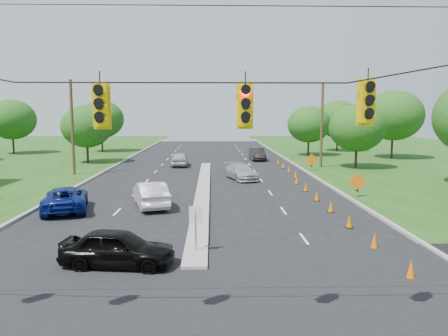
{
  "coord_description": "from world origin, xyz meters",
  "views": [
    {
      "loc": [
        0.69,
        -11.72,
        5.87
      ],
      "look_at": [
        1.36,
        12.64,
        2.8
      ],
      "focal_mm": 35.0,
      "sensor_mm": 36.0,
      "label": 1
    }
  ],
  "objects": [
    {
      "name": "ground",
      "position": [
        0.0,
        0.0,
        0.0
      ],
      "size": [
        160.0,
        160.0,
        0.0
      ],
      "primitive_type": "plane",
      "color": "black",
      "rests_on": "ground"
    },
    {
      "name": "cross_street",
      "position": [
        0.0,
        0.0,
        0.0
      ],
      "size": [
        160.0,
        14.0,
        0.02
      ],
      "primitive_type": "cube",
      "color": "black",
      "rests_on": "ground"
    },
    {
      "name": "curb_left",
      "position": [
        -10.1,
        30.0,
        0.0
      ],
      "size": [
        0.25,
        110.0,
        0.16
      ],
      "primitive_type": "cube",
      "color": "gray",
      "rests_on": "ground"
    },
    {
      "name": "curb_right",
      "position": [
        10.1,
        30.0,
        0.0
      ],
      "size": [
        0.25,
        110.0,
        0.16
      ],
      "primitive_type": "cube",
      "color": "gray",
      "rests_on": "ground"
    },
    {
      "name": "median",
      "position": [
        0.0,
        21.0,
        0.0
      ],
      "size": [
        1.0,
        34.0,
        0.18
      ],
      "primitive_type": "cube",
      "color": "gray",
      "rests_on": "ground"
    },
    {
      "name": "median_sign",
      "position": [
        0.0,
        6.0,
        1.46
      ],
      "size": [
        0.55,
        0.06,
        2.05
      ],
      "color": "gray",
      "rests_on": "ground"
    },
    {
      "name": "signal_span",
      "position": [
        -0.05,
        -1.0,
        4.97
      ],
      "size": [
        25.6,
        0.32,
        9.0
      ],
      "color": "#422D1C",
      "rests_on": "ground"
    },
    {
      "name": "utility_pole_far_left",
      "position": [
        -12.5,
        30.0,
        4.5
      ],
      "size": [
        0.28,
        0.28,
        9.0
      ],
      "primitive_type": "cylinder",
      "color": "#422D1C",
      "rests_on": "ground"
    },
    {
      "name": "utility_pole_far_right",
      "position": [
        12.5,
        35.0,
        4.5
      ],
      "size": [
        0.28,
        0.28,
        9.0
      ],
      "primitive_type": "cylinder",
      "color": "#422D1C",
      "rests_on": "ground"
    },
    {
      "name": "cone_0",
      "position": [
        7.74,
        3.0,
        0.35
      ],
      "size": [
        0.32,
        0.32,
        0.7
      ],
      "primitive_type": "cone",
      "color": "#EC6800",
      "rests_on": "ground"
    },
    {
      "name": "cone_1",
      "position": [
        7.74,
        6.5,
        0.35
      ],
      "size": [
        0.32,
        0.32,
        0.7
      ],
      "primitive_type": "cone",
      "color": "#EC6800",
      "rests_on": "ground"
    },
    {
      "name": "cone_2",
      "position": [
        7.74,
        10.0,
        0.35
      ],
      "size": [
        0.32,
        0.32,
        0.7
      ],
      "primitive_type": "cone",
      "color": "#EC6800",
      "rests_on": "ground"
    },
    {
      "name": "cone_3",
      "position": [
        7.74,
        13.5,
        0.35
      ],
      "size": [
        0.32,
        0.32,
        0.7
      ],
      "primitive_type": "cone",
      "color": "#EC6800",
      "rests_on": "ground"
    },
    {
      "name": "cone_4",
      "position": [
        7.74,
        17.0,
        0.35
      ],
      "size": [
        0.32,
        0.32,
        0.7
      ],
      "primitive_type": "cone",
      "color": "#EC6800",
      "rests_on": "ground"
    },
    {
      "name": "cone_5",
      "position": [
        7.74,
        20.5,
        0.35
      ],
      "size": [
        0.32,
        0.32,
        0.7
      ],
      "primitive_type": "cone",
      "color": "#EC6800",
      "rests_on": "ground"
    },
    {
      "name": "cone_6",
      "position": [
        7.74,
        24.0,
        0.35
      ],
      "size": [
        0.32,
        0.32,
        0.7
      ],
      "primitive_type": "cone",
      "color": "#EC6800",
      "rests_on": "ground"
    },
    {
      "name": "cone_7",
      "position": [
        8.34,
        27.5,
        0.35
      ],
      "size": [
        0.32,
        0.32,
        0.7
      ],
      "primitive_type": "cone",
      "color": "#EC6800",
      "rests_on": "ground"
    },
    {
      "name": "cone_8",
      "position": [
        8.34,
        31.0,
        0.35
      ],
      "size": [
        0.32,
        0.32,
        0.7
      ],
      "primitive_type": "cone",
      "color": "#EC6800",
      "rests_on": "ground"
    },
    {
      "name": "cone_9",
      "position": [
        8.34,
        34.5,
        0.35
      ],
      "size": [
        0.32,
        0.32,
        0.7
      ],
      "primitive_type": "cone",
      "color": "#EC6800",
      "rests_on": "ground"
    },
    {
      "name": "cone_10",
      "position": [
        8.34,
        38.0,
        0.35
      ],
      "size": [
        0.32,
        0.32,
        0.7
      ],
      "primitive_type": "cone",
      "color": "#EC6800",
      "rests_on": "ground"
    },
    {
      "name": "work_sign_1",
      "position": [
        10.8,
        18.0,
        1.09
      ],
      "size": [
        1.27,
        0.58,
        1.37
      ],
      "color": "black",
      "rests_on": "ground"
    },
    {
      "name": "work_sign_2",
      "position": [
        10.8,
        32.0,
        1.09
      ],
      "size": [
        1.27,
        0.58,
        1.37
      ],
      "color": "black",
      "rests_on": "ground"
    },
    {
      "name": "tree_4",
      "position": [
        -28.0,
        52.0,
        4.96
      ],
      "size": [
        6.72,
        6.72,
        7.84
      ],
      "color": "black",
      "rests_on": "ground"
    },
    {
      "name": "tree_5",
      "position": [
        -14.0,
        40.0,
        4.34
      ],
      "size": [
        5.88,
        5.88,
        6.86
      ],
      "color": "black",
      "rests_on": "ground"
    },
    {
      "name": "tree_6",
      "position": [
        -16.0,
        55.0,
        4.96
      ],
      "size": [
        6.72,
        6.72,
        7.84
      ],
      "color": "black",
      "rests_on": "ground"
    },
    {
      "name": "tree_9",
      "position": [
        16.0,
        34.0,
        4.34
      ],
      "size": [
        5.88,
        5.88,
        6.86
      ],
      "color": "black",
      "rests_on": "ground"
    },
    {
      "name": "tree_10",
      "position": [
        24.0,
        44.0,
        5.58
      ],
      "size": [
        7.56,
        7.56,
        8.82
      ],
      "color": "black",
      "rests_on": "ground"
    },
    {
      "name": "tree_11",
      "position": [
        20.0,
        55.0,
        4.96
      ],
      "size": [
        6.72,
        6.72,
        7.84
      ],
      "color": "black",
      "rests_on": "ground"
    },
    {
      "name": "tree_12",
      "position": [
        14.0,
        48.0,
        4.34
      ],
      "size": [
        5.88,
        5.88,
        6.86
      ],
      "color": "black",
      "rests_on": "ground"
    },
    {
      "name": "black_sedan",
      "position": [
        -2.93,
        4.55,
        0.74
      ],
      "size": [
        4.52,
        2.26,
        1.48
      ],
      "primitive_type": "imported",
      "rotation": [
        0.0,
        0.0,
        1.45
      ],
      "color": "black",
      "rests_on": "ground"
    },
    {
      "name": "white_sedan",
      "position": [
        -3.19,
        15.41,
        0.8
      ],
      "size": [
        3.0,
        5.13,
        1.6
      ],
      "primitive_type": "imported",
      "rotation": [
        0.0,
        0.0,
        3.43
      ],
      "color": "silver",
      "rests_on": "ground"
    },
    {
      "name": "blue_pickup",
      "position": [
        -8.17,
        14.43,
        0.74
      ],
      "size": [
        3.7,
        5.77,
        1.48
      ],
      "primitive_type": "imported",
      "rotation": [
        0.0,
        0.0,
        3.39
      ],
      "color": "navy",
      "rests_on": "ground"
    },
    {
      "name": "silver_car_far",
      "position": [
        3.27,
        26.64,
        0.7
      ],
      "size": [
        3.21,
        5.16,
        1.4
      ],
      "primitive_type": "imported",
      "rotation": [
        0.0,
        0.0,
        0.28
      ],
      "color": "#9E9E9E",
      "rests_on": "ground"
    },
    {
      "name": "silver_car_oncoming",
      "position": [
        -2.92,
        36.8,
        0.79
      ],
      "size": [
        2.0,
        4.67,
        1.57
      ],
      "primitive_type": "imported",
      "rotation": [
        0.0,
        0.0,
        3.17
      ],
      "color": "#AEAEAE",
      "rests_on": "ground"
    },
    {
      "name": "dark_car_receding",
      "position": [
        6.37,
        42.71,
        0.78
      ],
      "size": [
        1.83,
        4.77,
        1.55
      ],
      "primitive_type": "imported",
      "rotation": [
        0.0,
        0.0,
        0.04
      ],
      "color": "black",
      "rests_on": "ground"
    }
  ]
}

